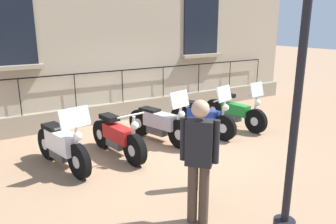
{
  "coord_description": "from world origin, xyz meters",
  "views": [
    {
      "loc": [
        6.05,
        -3.76,
        2.74
      ],
      "look_at": [
        -0.01,
        0.0,
        0.8
      ],
      "focal_mm": 35.09,
      "sensor_mm": 36.0,
      "label": 1
    }
  ],
  "objects_px": {
    "motorcycle_silver": "(160,124)",
    "pedestrian_standing": "(199,155)",
    "motorcycle_blue": "(202,118)",
    "motorcycle_white": "(62,146)",
    "bollard": "(194,159)",
    "motorcycle_red": "(118,138)",
    "motorcycle_green": "(235,112)",
    "lamppost": "(301,66)"
  },
  "relations": [
    {
      "from": "motorcycle_silver",
      "to": "pedestrian_standing",
      "type": "height_order",
      "value": "pedestrian_standing"
    },
    {
      "from": "motorcycle_red",
      "to": "motorcycle_white",
      "type": "bearing_deg",
      "value": -89.23
    },
    {
      "from": "motorcycle_white",
      "to": "motorcycle_red",
      "type": "height_order",
      "value": "motorcycle_white"
    },
    {
      "from": "motorcycle_green",
      "to": "bollard",
      "type": "height_order",
      "value": "motorcycle_green"
    },
    {
      "from": "bollard",
      "to": "motorcycle_green",
      "type": "bearing_deg",
      "value": 126.57
    },
    {
      "from": "motorcycle_silver",
      "to": "pedestrian_standing",
      "type": "relative_size",
      "value": 1.09
    },
    {
      "from": "motorcycle_blue",
      "to": "bollard",
      "type": "height_order",
      "value": "motorcycle_blue"
    },
    {
      "from": "motorcycle_white",
      "to": "bollard",
      "type": "relative_size",
      "value": 1.74
    },
    {
      "from": "motorcycle_green",
      "to": "pedestrian_standing",
      "type": "distance_m",
      "value": 4.71
    },
    {
      "from": "motorcycle_silver",
      "to": "motorcycle_blue",
      "type": "distance_m",
      "value": 1.18
    },
    {
      "from": "motorcycle_blue",
      "to": "bollard",
      "type": "relative_size",
      "value": 1.75
    },
    {
      "from": "motorcycle_white",
      "to": "pedestrian_standing",
      "type": "height_order",
      "value": "pedestrian_standing"
    },
    {
      "from": "motorcycle_blue",
      "to": "motorcycle_white",
      "type": "bearing_deg",
      "value": -87.4
    },
    {
      "from": "lamppost",
      "to": "motorcycle_red",
      "type": "bearing_deg",
      "value": -168.45
    },
    {
      "from": "motorcycle_green",
      "to": "pedestrian_standing",
      "type": "height_order",
      "value": "pedestrian_standing"
    },
    {
      "from": "motorcycle_white",
      "to": "motorcycle_silver",
      "type": "relative_size",
      "value": 0.98
    },
    {
      "from": "motorcycle_silver",
      "to": "lamppost",
      "type": "relative_size",
      "value": 0.47
    },
    {
      "from": "motorcycle_white",
      "to": "pedestrian_standing",
      "type": "bearing_deg",
      "value": 21.81
    },
    {
      "from": "motorcycle_silver",
      "to": "motorcycle_blue",
      "type": "bearing_deg",
      "value": 84.33
    },
    {
      "from": "motorcycle_red",
      "to": "bollard",
      "type": "height_order",
      "value": "bollard"
    },
    {
      "from": "motorcycle_silver",
      "to": "pedestrian_standing",
      "type": "bearing_deg",
      "value": -21.24
    },
    {
      "from": "motorcycle_blue",
      "to": "bollard",
      "type": "distance_m",
      "value": 2.85
    },
    {
      "from": "motorcycle_green",
      "to": "motorcycle_white",
      "type": "bearing_deg",
      "value": -87.2
    },
    {
      "from": "motorcycle_silver",
      "to": "motorcycle_green",
      "type": "bearing_deg",
      "value": 88.85
    },
    {
      "from": "motorcycle_silver",
      "to": "lamppost",
      "type": "distance_m",
      "value": 4.37
    },
    {
      "from": "motorcycle_red",
      "to": "motorcycle_green",
      "type": "bearing_deg",
      "value": 93.46
    },
    {
      "from": "motorcycle_red",
      "to": "motorcycle_silver",
      "type": "distance_m",
      "value": 1.21
    },
    {
      "from": "motorcycle_red",
      "to": "motorcycle_silver",
      "type": "relative_size",
      "value": 0.98
    },
    {
      "from": "motorcycle_blue",
      "to": "motorcycle_green",
      "type": "height_order",
      "value": "motorcycle_blue"
    },
    {
      "from": "lamppost",
      "to": "bollard",
      "type": "xyz_separation_m",
      "value": [
        -1.67,
        -0.26,
        -1.71
      ]
    },
    {
      "from": "motorcycle_white",
      "to": "pedestrian_standing",
      "type": "distance_m",
      "value": 3.09
    },
    {
      "from": "motorcycle_white",
      "to": "motorcycle_blue",
      "type": "bearing_deg",
      "value": 92.6
    },
    {
      "from": "motorcycle_green",
      "to": "motorcycle_red",
      "type": "bearing_deg",
      "value": -86.54
    },
    {
      "from": "motorcycle_blue",
      "to": "motorcycle_green",
      "type": "relative_size",
      "value": 0.93
    },
    {
      "from": "motorcycle_silver",
      "to": "bollard",
      "type": "relative_size",
      "value": 1.78
    },
    {
      "from": "motorcycle_green",
      "to": "lamppost",
      "type": "xyz_separation_m",
      "value": [
        3.91,
        -2.76,
        1.84
      ]
    },
    {
      "from": "motorcycle_white",
      "to": "motorcycle_red",
      "type": "relative_size",
      "value": 0.99
    },
    {
      "from": "motorcycle_red",
      "to": "pedestrian_standing",
      "type": "distance_m",
      "value": 2.91
    },
    {
      "from": "bollard",
      "to": "motorcycle_silver",
      "type": "bearing_deg",
      "value": 163.34
    },
    {
      "from": "motorcycle_red",
      "to": "bollard",
      "type": "relative_size",
      "value": 1.75
    },
    {
      "from": "pedestrian_standing",
      "to": "motorcycle_white",
      "type": "bearing_deg",
      "value": -158.19
    },
    {
      "from": "motorcycle_white",
      "to": "lamppost",
      "type": "xyz_separation_m",
      "value": [
        3.68,
        1.91,
        1.81
      ]
    }
  ]
}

